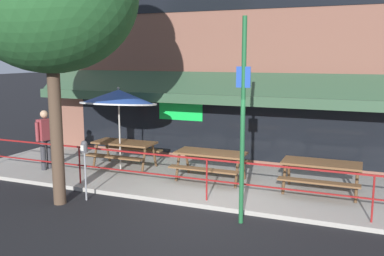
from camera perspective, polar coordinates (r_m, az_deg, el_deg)
The scene contains 11 objects.
ground_plane at distance 9.59m, azimuth 1.32°, elevation -10.71°, with size 120.00×120.00×0.00m, color black.
patio_deck at distance 11.37m, azimuth 4.95°, elevation -7.20°, with size 15.00×4.00×0.10m, color #ADA89E.
restaurant_building at distance 13.04m, azimuth 8.16°, elevation 11.55°, with size 15.00×1.60×7.64m.
patio_railing at distance 9.61m, azimuth 1.98°, elevation -5.66°, with size 13.84×0.04×0.97m.
picnic_table_left at distance 12.60m, azimuth -8.98°, elevation -2.53°, with size 1.80×1.42×0.76m.
picnic_table_centre at distance 11.15m, azimuth 2.51°, elevation -4.00°, with size 1.80×1.42×0.76m.
picnic_table_right at distance 10.54m, azimuth 16.84°, elevation -5.23°, with size 1.80×1.42×0.76m.
patio_umbrella_left at distance 12.17m, azimuth -9.76°, elevation 4.05°, with size 2.14×2.14×2.39m.
pedestrian_walking at distance 12.89m, azimuth -18.98°, elevation -1.07°, with size 0.31×0.61×1.71m.
parking_meter_near at distance 10.11m, azimuth -14.15°, elevation -3.15°, with size 0.15×0.16×1.42m.
street_sign_pole at distance 8.34m, azimuth 6.79°, elevation 1.00°, with size 0.28×0.09×4.07m.
Camera 1 is at (3.19, -8.41, 3.33)m, focal length 40.00 mm.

